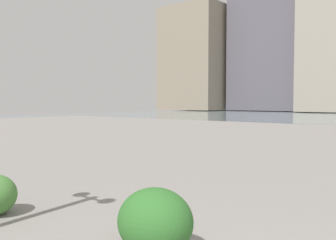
{
  "coord_description": "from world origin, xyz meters",
  "views": [
    {
      "loc": [
        -1.11,
        1.71,
        1.72
      ],
      "look_at": [
        6.56,
        -7.52,
        1.11
      ],
      "focal_mm": 39.71,
      "sensor_mm": 36.0,
      "label": 1
    }
  ],
  "objects": [
    {
      "name": "building_highrise",
      "position": [
        43.81,
        -64.06,
        10.49
      ],
      "size": [
        12.81,
        15.33,
        20.98
      ],
      "color": "gray",
      "rests_on": "ground"
    },
    {
      "name": "shrub_low",
      "position": [
        1.6,
        -1.33,
        0.38
      ],
      "size": [
        0.89,
        0.8,
        0.75
      ],
      "color": "#2D6628",
      "rests_on": "ground"
    },
    {
      "name": "building_annex",
      "position": [
        29.69,
        -67.4,
        13.91
      ],
      "size": [
        13.88,
        11.78,
        27.82
      ],
      "color": "#5B5660",
      "rests_on": "ground"
    }
  ]
}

